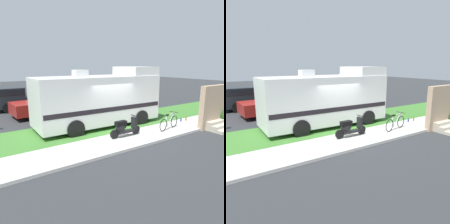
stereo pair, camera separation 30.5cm
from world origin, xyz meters
The scene contains 11 objects.
ground_plane centered at (0.00, 0.00, 0.00)m, with size 80.00×80.00×0.00m, color #2D3033.
sidewalk centered at (0.00, -1.20, 0.06)m, with size 24.00×2.00×0.12m.
grass_strip centered at (0.00, 1.50, 0.04)m, with size 24.00×3.40×0.08m.
motorhome_rv centered at (-0.08, 1.72, 1.60)m, with size 7.16×2.78×3.37m.
scooter centered at (-0.31, -0.88, 0.57)m, with size 1.74×0.50×0.97m.
bicycle centered at (2.38, -1.27, 0.49)m, with size 1.71×0.52×0.88m.
pickup_truck_near centered at (-0.55, 6.20, 1.01)m, with size 5.75×2.46×1.90m.
pickup_truck_far centered at (-2.86, 9.37, 0.95)m, with size 5.09×2.15×1.78m.
porch_steps centered at (4.83, -2.29, 0.97)m, with size 2.00×1.26×2.40m.
bottle_green centered at (4.68, -0.65, 0.23)m, with size 0.07×0.07×0.27m.
bottle_spare centered at (4.22, -0.62, 0.22)m, with size 0.08×0.08×0.23m.
Camera 2 is at (-6.21, -8.90, 3.54)m, focal length 34.89 mm.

